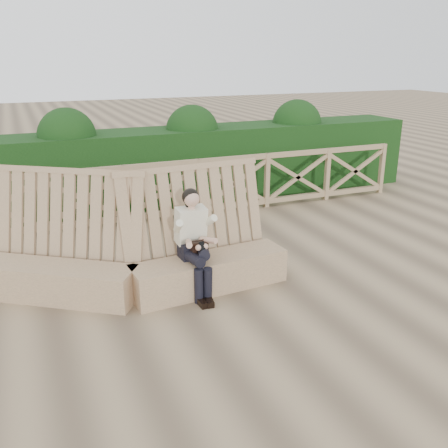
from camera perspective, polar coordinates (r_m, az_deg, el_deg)
name	(u,v)px	position (r m, az deg, el deg)	size (l,w,h in m)	color
ground	(242,299)	(6.42, 2.11, -8.61)	(60.00, 60.00, 0.00)	brown
bench	(133,262)	(6.60, -10.32, -4.32)	(3.96, 1.83, 1.58)	#816749
woman	(194,238)	(6.36, -3.43, -1.63)	(0.40, 0.82, 1.36)	black
guardrail	(163,191)	(9.30, -6.93, 3.75)	(10.10, 0.09, 1.10)	olive
hedge	(147,168)	(10.39, -8.83, 6.37)	(12.00, 1.20, 1.50)	black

